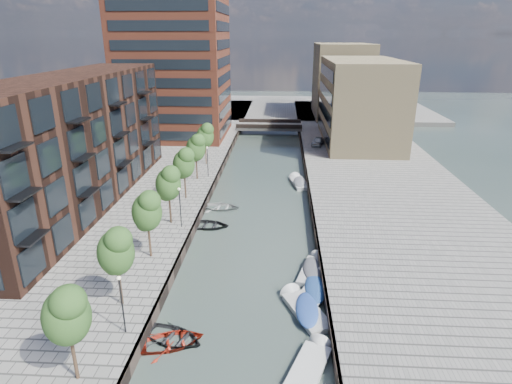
# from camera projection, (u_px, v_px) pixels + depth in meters

# --- Properties ---
(water) EXTENTS (300.00, 300.00, 0.00)m
(water) POSITION_uv_depth(u_px,v_px,m) (262.00, 185.00, 57.37)
(water) COLOR #38473F
(water) RESTS_ON ground
(quay_left) EXTENTS (60.00, 140.00, 1.00)m
(quay_left) POSITION_uv_depth(u_px,v_px,m) (3.00, 176.00, 59.26)
(quay_left) COLOR gray
(quay_left) RESTS_ON ground
(quay_right) EXTENTS (20.00, 140.00, 1.00)m
(quay_right) POSITION_uv_depth(u_px,v_px,m) (383.00, 183.00, 56.28)
(quay_right) COLOR gray
(quay_right) RESTS_ON ground
(quay_wall_left) EXTENTS (0.25, 140.00, 1.00)m
(quay_wall_left) POSITION_uv_depth(u_px,v_px,m) (216.00, 180.00, 57.55)
(quay_wall_left) COLOR #332823
(quay_wall_left) RESTS_ON ground
(quay_wall_right) EXTENTS (0.25, 140.00, 1.00)m
(quay_wall_right) POSITION_uv_depth(u_px,v_px,m) (307.00, 182.00, 56.85)
(quay_wall_right) COLOR #332823
(quay_wall_right) RESTS_ON ground
(far_closure) EXTENTS (80.00, 40.00, 1.00)m
(far_closure) POSITION_uv_depth(u_px,v_px,m) (273.00, 108.00, 113.35)
(far_closure) COLOR gray
(far_closure) RESTS_ON ground
(apartment_block) EXTENTS (8.00, 38.00, 14.00)m
(apartment_block) POSITION_uv_depth(u_px,v_px,m) (74.00, 142.00, 46.38)
(apartment_block) COLOR black
(apartment_block) RESTS_ON quay_left
(tower) EXTENTS (18.00, 18.00, 30.00)m
(tower) POSITION_uv_depth(u_px,v_px,m) (174.00, 52.00, 76.18)
(tower) COLOR brown
(tower) RESTS_ON quay_left
(tan_block_near) EXTENTS (12.00, 25.00, 14.00)m
(tan_block_near) POSITION_uv_depth(u_px,v_px,m) (360.00, 101.00, 74.26)
(tan_block_near) COLOR tan
(tan_block_near) RESTS_ON quay_right
(tan_block_far) EXTENTS (12.00, 20.00, 16.00)m
(tan_block_far) POSITION_uv_depth(u_px,v_px,m) (341.00, 80.00, 98.25)
(tan_block_far) COLOR tan
(tan_block_far) RESTS_ON quay_right
(bridge) EXTENTS (13.00, 6.00, 1.30)m
(bridge) POSITION_uv_depth(u_px,v_px,m) (269.00, 126.00, 86.84)
(bridge) COLOR gray
(bridge) RESTS_ON ground
(tree_0) EXTENTS (2.50, 2.50, 5.95)m
(tree_0) POSITION_uv_depth(u_px,v_px,m) (66.00, 313.00, 22.32)
(tree_0) COLOR #382619
(tree_0) RESTS_ON quay_left
(tree_1) EXTENTS (2.50, 2.50, 5.95)m
(tree_1) POSITION_uv_depth(u_px,v_px,m) (116.00, 250.00, 28.87)
(tree_1) COLOR #382619
(tree_1) RESTS_ON quay_left
(tree_2) EXTENTS (2.50, 2.50, 5.95)m
(tree_2) POSITION_uv_depth(u_px,v_px,m) (147.00, 210.00, 35.42)
(tree_2) COLOR #382619
(tree_2) RESTS_ON quay_left
(tree_3) EXTENTS (2.50, 2.50, 5.95)m
(tree_3) POSITION_uv_depth(u_px,v_px,m) (168.00, 182.00, 41.98)
(tree_3) COLOR #382619
(tree_3) RESTS_ON quay_left
(tree_4) EXTENTS (2.50, 2.50, 5.95)m
(tree_4) POSITION_uv_depth(u_px,v_px,m) (184.00, 162.00, 48.53)
(tree_4) COLOR #382619
(tree_4) RESTS_ON quay_left
(tree_5) EXTENTS (2.50, 2.50, 5.95)m
(tree_5) POSITION_uv_depth(u_px,v_px,m) (196.00, 147.00, 55.08)
(tree_5) COLOR #382619
(tree_5) RESTS_ON quay_left
(tree_6) EXTENTS (2.50, 2.50, 5.95)m
(tree_6) POSITION_uv_depth(u_px,v_px,m) (205.00, 135.00, 61.63)
(tree_6) COLOR #382619
(tree_6) RESTS_ON quay_left
(lamp_0) EXTENTS (0.24, 0.24, 4.12)m
(lamp_0) POSITION_uv_depth(u_px,v_px,m) (121.00, 299.00, 26.61)
(lamp_0) COLOR black
(lamp_0) RESTS_ON quay_left
(lamp_1) EXTENTS (0.24, 0.24, 4.12)m
(lamp_1) POSITION_uv_depth(u_px,v_px,m) (180.00, 203.00, 41.59)
(lamp_1) COLOR black
(lamp_1) RESTS_ON quay_left
(lamp_2) EXTENTS (0.24, 0.24, 4.12)m
(lamp_2) POSITION_uv_depth(u_px,v_px,m) (207.00, 158.00, 56.56)
(lamp_2) COLOR black
(lamp_2) RESTS_ON quay_left
(sloop_1) EXTENTS (5.10, 4.39, 0.89)m
(sloop_1) POSITION_uv_depth(u_px,v_px,m) (173.00, 340.00, 28.27)
(sloop_1) COLOR black
(sloop_1) RESTS_ON ground
(sloop_2) EXTENTS (5.06, 4.34, 0.88)m
(sloop_2) POSITION_uv_depth(u_px,v_px,m) (172.00, 344.00, 27.85)
(sloop_2) COLOR #9F2011
(sloop_2) RESTS_ON ground
(sloop_3) EXTENTS (4.71, 3.58, 0.91)m
(sloop_3) POSITION_uv_depth(u_px,v_px,m) (221.00, 209.00, 49.44)
(sloop_3) COLOR #ADAEAC
(sloop_3) RESTS_ON ground
(sloop_4) EXTENTS (4.77, 3.55, 0.95)m
(sloop_4) POSITION_uv_depth(u_px,v_px,m) (207.00, 227.00, 44.74)
(sloop_4) COLOR black
(sloop_4) RESTS_ON ground
(motorboat_0) EXTENTS (3.43, 5.34, 1.69)m
(motorboat_0) POSITION_uv_depth(u_px,v_px,m) (317.00, 288.00, 33.68)
(motorboat_0) COLOR white
(motorboat_0) RESTS_ON ground
(motorboat_1) EXTENTS (2.94, 5.24, 1.66)m
(motorboat_1) POSITION_uv_depth(u_px,v_px,m) (313.00, 269.00, 36.38)
(motorboat_1) COLOR silver
(motorboat_1) RESTS_ON ground
(motorboat_2) EXTENTS (3.40, 5.27, 1.66)m
(motorboat_2) POSITION_uv_depth(u_px,v_px,m) (311.00, 365.00, 25.97)
(motorboat_2) COLOR white
(motorboat_2) RESTS_ON ground
(motorboat_3) EXTENTS (3.79, 5.48, 1.74)m
(motorboat_3) POSITION_uv_depth(u_px,v_px,m) (304.00, 308.00, 31.14)
(motorboat_3) COLOR silver
(motorboat_3) RESTS_ON ground
(motorboat_4) EXTENTS (2.79, 5.41, 1.72)m
(motorboat_4) POSITION_uv_depth(u_px,v_px,m) (299.00, 182.00, 57.59)
(motorboat_4) COLOR silver
(motorboat_4) RESTS_ON ground
(car) EXTENTS (2.70, 4.45, 1.42)m
(car) POSITION_uv_depth(u_px,v_px,m) (318.00, 141.00, 73.20)
(car) COLOR #B1B5B6
(car) RESTS_ON quay_right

